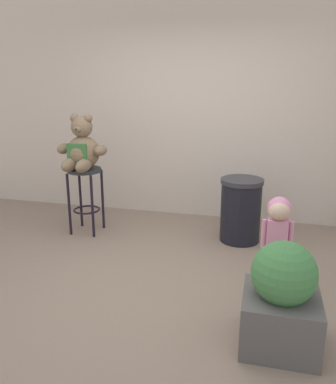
% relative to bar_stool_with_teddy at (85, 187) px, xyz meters
% --- Properties ---
extents(ground_plane, '(24.00, 24.00, 0.00)m').
position_rel_bar_stool_with_teddy_xyz_m(ground_plane, '(1.12, -1.15, -0.56)').
color(ground_plane, '#806C5B').
extents(building_wall, '(7.64, 0.30, 3.86)m').
position_rel_bar_stool_with_teddy_xyz_m(building_wall, '(1.12, 1.07, 1.36)').
color(building_wall, '#C1B2A3').
rests_on(building_wall, ground_plane).
extents(bar_stool_with_teddy, '(0.40, 0.40, 0.79)m').
position_rel_bar_stool_with_teddy_xyz_m(bar_stool_with_teddy, '(0.00, 0.00, 0.00)').
color(bar_stool_with_teddy, '#242B30').
rests_on(bar_stool_with_teddy, ground_plane).
extents(teddy_bear, '(0.60, 0.54, 0.63)m').
position_rel_bar_stool_with_teddy_xyz_m(teddy_bear, '(-0.00, -0.03, 0.46)').
color(teddy_bear, '#776148').
rests_on(teddy_bear, bar_stool_with_teddy).
extents(child_walking, '(0.27, 0.21, 0.85)m').
position_rel_bar_stool_with_teddy_xyz_m(child_walking, '(2.21, -0.86, 0.05)').
color(child_walking, '#CF9E9B').
rests_on(child_walking, ground_plane).
extents(trash_bin, '(0.48, 0.48, 0.73)m').
position_rel_bar_stool_with_teddy_xyz_m(trash_bin, '(1.83, 0.17, -0.19)').
color(trash_bin, black).
rests_on(trash_bin, ground_plane).
extents(planter_with_shrub, '(0.52, 0.52, 0.77)m').
position_rel_bar_stool_with_teddy_xyz_m(planter_with_shrub, '(2.24, -1.65, -0.21)').
color(planter_with_shrub, '#514E4B').
rests_on(planter_with_shrub, ground_plane).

